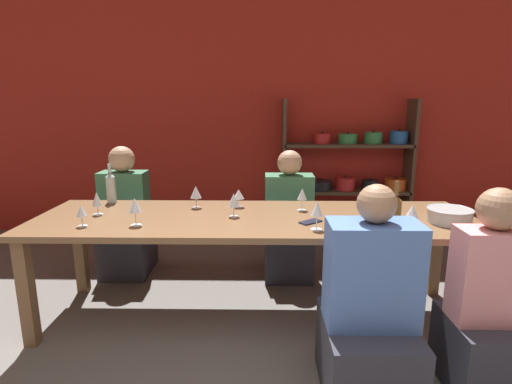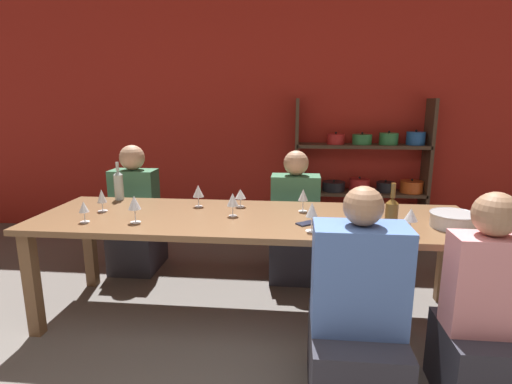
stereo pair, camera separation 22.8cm
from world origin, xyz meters
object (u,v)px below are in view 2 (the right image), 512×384
Objects in this scene: wine_bottle_green at (391,217)px; wine_glass_empty_b at (134,203)px; cell_phone at (308,223)px; person_near_b at (480,327)px; wine_glass_white_c at (240,194)px; wine_glass_empty_d at (198,191)px; wine_glass_white_d at (303,196)px; wine_glass_empty_c at (102,197)px; wine_glass_empty_a at (233,200)px; person_far_a at (295,231)px; wine_bottle_dark at (119,185)px; wine_glass_white_b at (312,211)px; dining_table at (255,227)px; wine_glass_white_a at (84,208)px; shelf_unit at (360,187)px; mixing_bowl at (454,219)px; person_near_a at (356,329)px; wine_glass_red_a at (411,216)px; person_far_b at (137,224)px.

wine_bottle_green is 1.59m from wine_glass_empty_b.
cell_phone is 0.15× the size of person_near_b.
person_near_b is at bearing -35.84° from wine_glass_white_c.
wine_glass_empty_d is 0.78m from wine_glass_white_d.
wine_glass_white_d is 0.32m from cell_phone.
wine_glass_empty_c is at bearing -174.52° from wine_glass_white_d.
wine_glass_empty_a is 0.98m from person_far_a.
person_near_b reaches higher than wine_glass_white_d.
wine_bottle_dark is 1.87× the size of wine_glass_empty_a.
wine_glass_empty_a is 0.91× the size of wine_glass_white_b.
wine_glass_empty_d is at bearing 54.72° from wine_glass_empty_b.
wine_glass_white_d reaches higher than wine_glass_white_c.
dining_table is at bearing 69.69° from person_far_a.
wine_bottle_green is 1.14m from wine_glass_white_c.
wine_glass_empty_c is 0.14× the size of person_far_a.
shelf_unit is at bearing 44.39° from wine_glass_white_a.
wine_glass_empty_b is at bearing 43.00° from person_far_a.
wine_bottle_green reaches higher than mixing_bowl.
person_far_a reaches higher than wine_glass_empty_d.
wine_bottle_green is 0.28× the size of person_near_a.
wine_glass_empty_a is 0.92× the size of wine_glass_empty_b.
wine_bottle_dark is (-2.40, 0.50, 0.07)m from mixing_bowl.
cell_phone is (-0.02, 0.15, -0.12)m from wine_glass_white_b.
wine_glass_empty_d is 1.96m from person_near_b.
wine_glass_white_d is 1.02× the size of cell_phone.
wine_glass_white_d is at bearing -10.33° from wine_glass_white_c.
wine_glass_white_a is (-2.09, -2.04, 0.24)m from shelf_unit.
cell_phone is (1.50, -0.52, -0.12)m from wine_bottle_dark.
wine_bottle_dark is 0.28× the size of person_near_b.
person_far_b is (-2.13, 1.08, -0.45)m from wine_glass_red_a.
wine_glass_white_c is at bearing 50.76° from person_far_a.
wine_bottle_dark is 2.20m from wine_glass_red_a.
wine_bottle_green is 0.28× the size of person_far_b.
wine_glass_empty_d reaches higher than wine_glass_white_c.
person_near_b is at bearing -29.72° from wine_glass_empty_d.
shelf_unit is at bearing 73.54° from wine_glass_white_b.
wine_bottle_dark is at bearing 171.54° from wine_glass_white_d.
wine_glass_white_d is (0.78, -0.06, -0.00)m from wine_glass_empty_d.
wine_glass_empty_d is (-1.40, 0.53, -0.00)m from wine_glass_red_a.
wine_glass_white_c is at bearing 117.84° from dining_table.
shelf_unit is at bearing 33.59° from wine_bottle_dark.
wine_glass_white_c is (-0.13, 0.25, 0.17)m from dining_table.
wine_glass_white_b is at bearing -83.51° from cell_phone.
wine_glass_red_a and wine_glass_empty_c have the same top height.
wine_glass_white_b is 0.74m from wine_glass_white_c.
wine_glass_empty_c is 1.44m from wine_glass_white_d.
wine_glass_white_d is at bearing 132.81° from wine_bottle_green.
wine_bottle_dark is 2.14m from person_near_a.
person_far_b reaches higher than wine_glass_white_a.
wine_glass_white_a is 0.86× the size of wine_glass_empty_c.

